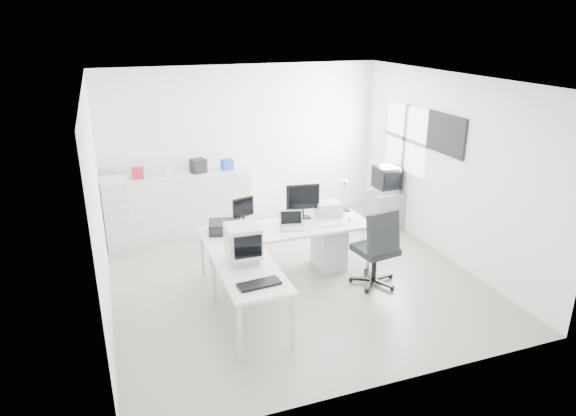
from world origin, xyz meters
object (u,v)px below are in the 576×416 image
object	(u,v)px
side_desk	(250,298)
laser_printer	(328,209)
drawer_pedestal	(329,247)
sideboard	(189,203)
lcd_monitor_large	(303,201)
crt_monitor	(243,244)
tv_cabinet	(385,209)
lcd_monitor_small	(243,212)
filing_cabinet	(117,214)
main_desk	(286,251)
laptop	(292,221)
inkjet_printer	(225,227)
office_chair	(375,246)
crt_tv	(387,179)

from	to	relation	value
side_desk	laser_printer	xyz separation A→B (m)	(1.60, 1.32, 0.48)
drawer_pedestal	sideboard	xyz separation A→B (m)	(-1.73, 2.07, 0.23)
lcd_monitor_large	crt_monitor	world-z (taller)	lcd_monitor_large
laser_printer	tv_cabinet	bearing A→B (deg)	36.09
side_desk	sideboard	bearing A→B (deg)	93.18
drawer_pedestal	lcd_monitor_large	size ratio (longest dim) A/B	1.17
drawer_pedestal	lcd_monitor_large	distance (m)	0.81
tv_cabinet	lcd_monitor_small	bearing A→B (deg)	-162.42
side_desk	drawer_pedestal	distance (m)	1.93
drawer_pedestal	filing_cabinet	world-z (taller)	filing_cabinet
main_desk	sideboard	world-z (taller)	sideboard
main_desk	drawer_pedestal	xyz separation A→B (m)	(0.70, 0.05, -0.08)
lcd_monitor_small	laptop	world-z (taller)	lcd_monitor_small
drawer_pedestal	crt_monitor	bearing A→B (deg)	-149.86
laptop	sideboard	world-z (taller)	sideboard
side_desk	tv_cabinet	bearing A→B (deg)	35.68
inkjet_printer	lcd_monitor_large	world-z (taller)	lcd_monitor_large
lcd_monitor_small	sideboard	distance (m)	1.97
sideboard	tv_cabinet	bearing A→B (deg)	-16.36
crt_monitor	laser_printer	bearing A→B (deg)	35.77
drawer_pedestal	lcd_monitor_small	xyz separation A→B (m)	(-1.25, 0.20, 0.66)
drawer_pedestal	office_chair	bearing A→B (deg)	-63.19
laptop	crt_monitor	xyz separation A→B (m)	(-0.90, -0.75, 0.11)
sideboard	laptop	bearing A→B (deg)	-64.05
side_desk	inkjet_printer	world-z (taller)	inkjet_printer
crt_monitor	inkjet_printer	bearing A→B (deg)	92.00
drawer_pedestal	crt_monitor	size ratio (longest dim) A/B	1.34
side_desk	crt_monitor	distance (m)	0.65
crt_monitor	sideboard	distance (m)	3.01
main_desk	crt_tv	distance (m)	2.60
laser_printer	office_chair	distance (m)	0.99
lcd_monitor_large	office_chair	distance (m)	1.25
office_chair	crt_tv	size ratio (longest dim) A/B	2.33
main_desk	crt_tv	world-z (taller)	crt_tv
laser_printer	tv_cabinet	world-z (taller)	laser_printer
lcd_monitor_large	sideboard	distance (m)	2.37
lcd_monitor_large	office_chair	xyz separation A→B (m)	(0.72, -0.93, -0.42)
laptop	crt_tv	world-z (taller)	crt_tv
side_desk	crt_monitor	bearing A→B (deg)	90.00
crt_monitor	tv_cabinet	bearing A→B (deg)	34.54
lcd_monitor_large	crt_monitor	bearing A→B (deg)	-129.17
inkjet_printer	main_desk	bearing A→B (deg)	6.73
laser_printer	tv_cabinet	size ratio (longest dim) A/B	0.55
lcd_monitor_small	crt_tv	size ratio (longest dim) A/B	0.82
office_chair	crt_tv	bearing A→B (deg)	47.55
lcd_monitor_small	laser_printer	xyz separation A→B (m)	(1.30, -0.03, -0.10)
drawer_pedestal	inkjet_printer	distance (m)	1.64
crt_tv	office_chair	bearing A→B (deg)	-123.59
office_chair	sideboard	distance (m)	3.49
office_chair	filing_cabinet	bearing A→B (deg)	133.88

